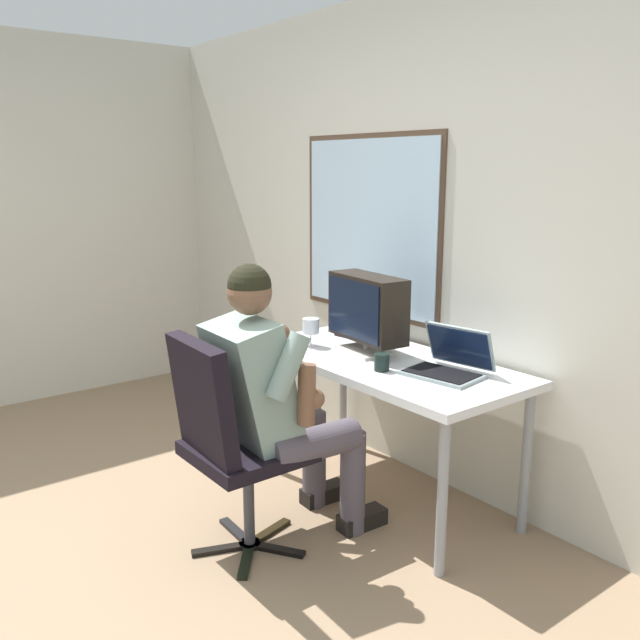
{
  "coord_description": "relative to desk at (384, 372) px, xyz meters",
  "views": [
    {
      "loc": [
        2.43,
        -0.47,
        1.69
      ],
      "look_at": [
        0.05,
        1.37,
        1.0
      ],
      "focal_mm": 37.95,
      "sensor_mm": 36.0,
      "label": 1
    }
  ],
  "objects": [
    {
      "name": "ground_plane",
      "position": [
        -0.06,
        -1.77,
        -0.69
      ],
      "size": [
        5.36,
        4.41,
        0.02
      ],
      "primitive_type": "cube",
      "color": "#8C7257"
    },
    {
      "name": "wall_rear",
      "position": [
        -0.08,
        0.41,
        0.62
      ],
      "size": [
        5.36,
        0.08,
        2.59
      ],
      "color": "beige",
      "rests_on": "ground"
    },
    {
      "name": "desk",
      "position": [
        0.0,
        0.0,
        0.0
      ],
      "size": [
        1.45,
        0.69,
        0.75
      ],
      "color": "gray",
      "rests_on": "ground"
    },
    {
      "name": "office_chair",
      "position": [
        -0.02,
        -0.9,
        -0.1
      ],
      "size": [
        0.5,
        0.54,
        1.0
      ],
      "color": "black",
      "rests_on": "ground"
    },
    {
      "name": "person_seated",
      "position": [
        -0.01,
        -0.64,
        0.0
      ],
      "size": [
        0.54,
        0.8,
        1.29
      ],
      "color": "#504853",
      "rests_on": "ground"
    },
    {
      "name": "crt_monitor",
      "position": [
        -0.15,
        0.01,
        0.3
      ],
      "size": [
        0.48,
        0.24,
        0.4
      ],
      "color": "beige",
      "rests_on": "desk"
    },
    {
      "name": "laptop",
      "position": [
        0.36,
        0.07,
        0.13
      ],
      "size": [
        0.39,
        0.36,
        0.22
      ],
      "color": "gray",
      "rests_on": "desk"
    },
    {
      "name": "wine_glass",
      "position": [
        -0.42,
        -0.14,
        0.17
      ],
      "size": [
        0.09,
        0.09,
        0.15
      ],
      "color": "silver",
      "rests_on": "desk"
    },
    {
      "name": "desk_speaker",
      "position": [
        -0.49,
        0.14,
        0.16
      ],
      "size": [
        0.09,
        0.08,
        0.18
      ],
      "color": "black",
      "rests_on": "desk"
    },
    {
      "name": "coffee_mug",
      "position": [
        0.14,
        -0.15,
        0.11
      ],
      "size": [
        0.07,
        0.07,
        0.08
      ],
      "color": "black",
      "rests_on": "desk"
    }
  ]
}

